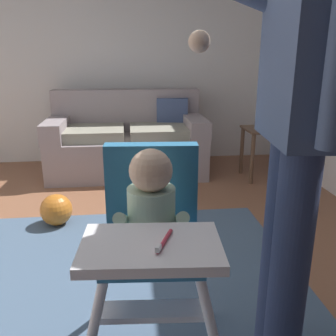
{
  "coord_description": "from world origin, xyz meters",
  "views": [
    {
      "loc": [
        0.31,
        -1.89,
        1.23
      ],
      "look_at": [
        0.48,
        -0.4,
        0.76
      ],
      "focal_mm": 39.37,
      "sensor_mm": 36.0,
      "label": 1
    }
  ],
  "objects": [
    {
      "name": "ground",
      "position": [
        0.0,
        0.0,
        -0.05
      ],
      "size": [
        5.92,
        6.6,
        0.1
      ],
      "primitive_type": "cube",
      "color": "brown"
    },
    {
      "name": "wall_far",
      "position": [
        0.0,
        2.53,
        1.27
      ],
      "size": [
        5.12,
        0.06,
        2.54
      ],
      "primitive_type": "cube",
      "color": "silver",
      "rests_on": "ground"
    },
    {
      "name": "couch",
      "position": [
        0.3,
        2.01,
        0.33
      ],
      "size": [
        1.63,
        0.86,
        0.86
      ],
      "rotation": [
        0.0,
        0.0,
        -1.57
      ],
      "color": "gray",
      "rests_on": "ground"
    },
    {
      "name": "high_chair",
      "position": [
        0.39,
        -0.67,
        0.64
      ],
      "size": [
        0.65,
        0.76,
        0.93
      ],
      "rotation": [
        0.0,
        0.0,
        -1.64
      ],
      "color": "white",
      "rests_on": "ground"
    },
    {
      "name": "adult_standing",
      "position": [
        0.88,
        -0.72,
        1.0
      ],
      "size": [
        0.51,
        0.53,
        1.76
      ],
      "rotation": [
        0.0,
        0.0,
        3.04
      ],
      "color": "navy",
      "rests_on": "ground"
    },
    {
      "name": "toy_ball",
      "position": [
        -0.24,
        0.72,
        0.12
      ],
      "size": [
        0.24,
        0.24,
        0.24
      ],
      "primitive_type": "sphere",
      "color": "orange",
      "rests_on": "ground"
    },
    {
      "name": "side_table",
      "position": [
        1.67,
        1.62,
        0.38
      ],
      "size": [
        0.4,
        0.4,
        0.52
      ],
      "color": "brown",
      "rests_on": "ground"
    },
    {
      "name": "sippy_cup",
      "position": [
        1.71,
        1.62,
        0.57
      ],
      "size": [
        0.07,
        0.07,
        0.1
      ],
      "primitive_type": "cylinder",
      "color": "orange",
      "rests_on": "side_table"
    }
  ]
}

